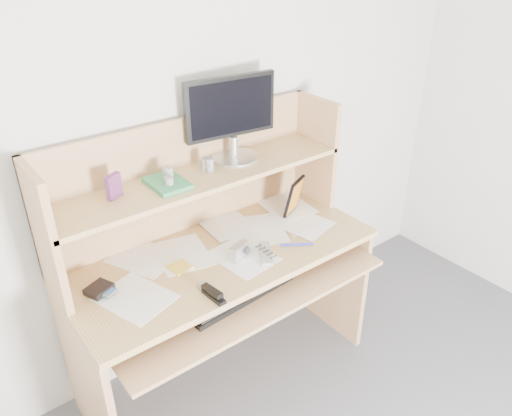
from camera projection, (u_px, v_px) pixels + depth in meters
back_wall at (179, 127)px, 2.21m from camera, size 3.60×0.04×2.50m
desk at (214, 255)px, 2.32m from camera, size 1.40×0.70×1.30m
paper_clutter at (223, 252)px, 2.23m from camera, size 1.32×0.54×0.01m
keyboard at (236, 290)px, 2.13m from camera, size 0.52×0.21×0.04m
tv_remote at (266, 254)px, 2.20m from camera, size 0.13×0.17×0.02m
flip_phone at (206, 286)px, 2.00m from camera, size 0.05×0.08×0.02m
stapler at (214, 294)px, 1.94m from camera, size 0.04×0.12×0.04m
wallet at (99, 289)px, 1.98m from camera, size 0.12×0.11×0.02m
sticky_note_pad at (180, 267)px, 2.13m from camera, size 0.09×0.09×0.01m
digital_camera at (239, 251)px, 2.18m from camera, size 0.11×0.07×0.06m
game_case at (294, 196)px, 2.49m from camera, size 0.13×0.07×0.19m
blue_pen at (297, 244)px, 2.27m from camera, size 0.13×0.09×0.01m
card_box at (114, 186)px, 1.96m from camera, size 0.07×0.05×0.10m
shelf_book at (167, 183)px, 2.08m from camera, size 0.14×0.20×0.02m
chip_stack_a at (169, 183)px, 2.05m from camera, size 0.04×0.04×0.05m
chip_stack_b at (168, 175)px, 2.09m from camera, size 0.05×0.05×0.07m
chip_stack_c at (206, 164)px, 2.21m from camera, size 0.05×0.05×0.06m
chip_stack_d at (210, 165)px, 2.19m from camera, size 0.04×0.04×0.06m
monitor at (231, 116)px, 2.24m from camera, size 0.44×0.22×0.38m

